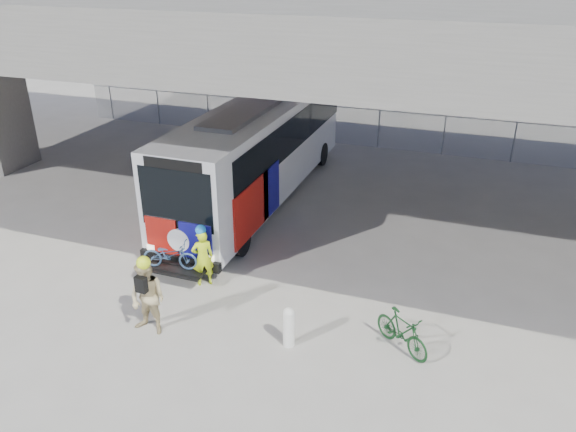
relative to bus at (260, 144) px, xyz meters
The scene contains 8 objects.
ground 5.45m from the bus, 66.53° to the right, with size 160.00×160.00×0.00m, color #9E9991.
bus is the anchor object (origin of this frame).
overpass 4.90m from the bus, 16.86° to the right, with size 40.00×16.00×7.95m.
chainlink_fence 7.69m from the bus, 74.86° to the left, with size 30.00×0.06×30.00m.
bollard 9.19m from the bus, 63.44° to the right, with size 0.27×0.27×1.05m.
cyclist_hivis 6.51m from the bus, 82.07° to the right, with size 0.73×0.69×1.84m.
cyclist_tan 8.84m from the bus, 85.56° to the right, with size 0.98×0.79×2.11m.
bike_parked 9.99m from the bus, 48.16° to the right, with size 0.47×1.67×1.00m, color #133D1A.
Camera 1 is at (5.70, -13.65, 8.49)m, focal length 35.00 mm.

